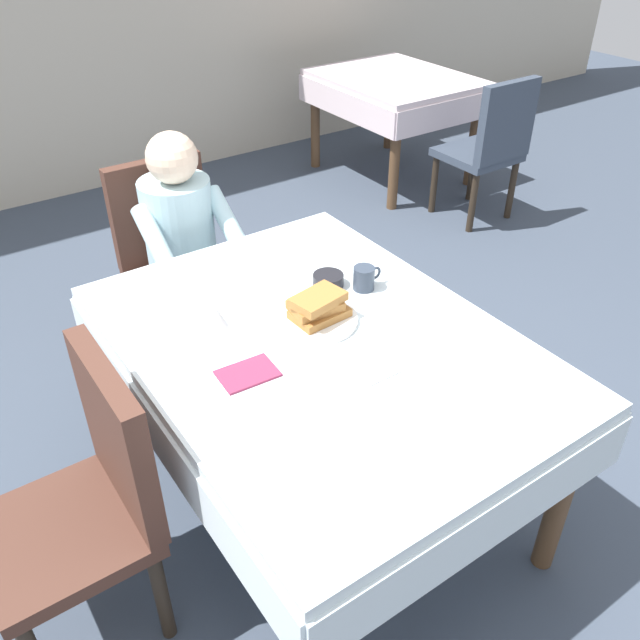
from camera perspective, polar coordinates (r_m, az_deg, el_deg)
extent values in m
plane|color=#3D4756|center=(2.60, -0.11, -14.91)|extent=(14.00, 14.00, 0.00)
cube|color=silver|center=(2.11, -0.13, -2.12)|extent=(1.10, 1.50, 0.04)
cube|color=silver|center=(1.79, 14.38, -16.96)|extent=(1.10, 0.01, 0.18)
cube|color=silver|center=(2.72, -9.22, 3.90)|extent=(1.10, 0.01, 0.18)
cube|color=silver|center=(2.00, -13.60, -10.05)|extent=(0.01, 1.50, 0.18)
cube|color=silver|center=(2.47, 10.55, 0.27)|extent=(0.01, 1.50, 0.18)
cylinder|color=brown|center=(2.29, 20.10, -13.76)|extent=(0.07, 0.07, 0.70)
cylinder|color=brown|center=(2.67, -16.85, -4.74)|extent=(0.07, 0.07, 0.70)
cylinder|color=brown|center=(2.99, 0.01, 1.60)|extent=(0.07, 0.07, 0.70)
cube|color=#4C2D23|center=(3.06, -11.63, 3.35)|extent=(0.44, 0.44, 0.05)
cube|color=#4C2D23|center=(3.11, -13.77, 9.08)|extent=(0.44, 0.06, 0.48)
cylinder|color=#2D2319|center=(3.11, -6.77, -0.59)|extent=(0.04, 0.04, 0.40)
cylinder|color=#2D2319|center=(3.00, -12.79, -2.84)|extent=(0.04, 0.04, 0.40)
cylinder|color=#2D2319|center=(3.38, -9.74, 2.31)|extent=(0.04, 0.04, 0.40)
cylinder|color=#2D2319|center=(3.28, -15.34, 0.35)|extent=(0.04, 0.04, 0.40)
cylinder|color=silver|center=(2.93, -12.05, 7.44)|extent=(0.30, 0.30, 0.46)
sphere|color=beige|center=(2.78, -12.71, 13.44)|extent=(0.21, 0.21, 0.21)
cylinder|color=silver|center=(2.84, -8.08, 8.57)|extent=(0.08, 0.29, 0.23)
cylinder|color=silver|center=(2.73, -14.04, 6.72)|extent=(0.08, 0.29, 0.23)
cylinder|color=#383D51|center=(3.04, -8.26, -1.00)|extent=(0.10, 0.10, 0.45)
cylinder|color=#383D51|center=(2.99, -10.96, -2.01)|extent=(0.10, 0.10, 0.45)
cube|color=#4C2D23|center=(2.09, -21.09, -16.74)|extent=(0.44, 0.44, 0.05)
cube|color=#4C2D23|center=(1.92, -17.06, -9.57)|extent=(0.06, 0.44, 0.48)
cylinder|color=#2D2319|center=(2.38, -25.52, -18.67)|extent=(0.04, 0.04, 0.40)
cylinder|color=#2D2319|center=(2.17, -13.49, -21.99)|extent=(0.04, 0.04, 0.40)
cylinder|color=#2D2319|center=(2.39, -17.03, -15.64)|extent=(0.04, 0.04, 0.40)
cylinder|color=white|center=(2.17, -0.40, 0.06)|extent=(0.28, 0.28, 0.02)
cube|color=#A36B33|center=(2.16, -0.04, 0.56)|extent=(0.18, 0.13, 0.03)
cube|color=#A36B33|center=(2.15, -0.39, 1.24)|extent=(0.17, 0.13, 0.03)
cube|color=#A36B33|center=(2.13, -0.17, 1.79)|extent=(0.19, 0.14, 0.03)
cylinder|color=#333D4C|center=(2.33, 3.79, 3.61)|extent=(0.08, 0.08, 0.08)
torus|color=#333D4C|center=(2.36, 4.76, 4.05)|extent=(0.05, 0.01, 0.05)
cylinder|color=black|center=(2.35, 0.71, 3.45)|extent=(0.11, 0.11, 0.04)
cone|color=silver|center=(2.15, -8.84, 0.17)|extent=(0.08, 0.08, 0.07)
cube|color=silver|center=(2.08, -4.42, -2.01)|extent=(0.03, 0.18, 0.00)
cube|color=silver|center=(2.26, 3.87, 1.27)|extent=(0.02, 0.20, 0.00)
cube|color=silver|center=(1.96, 6.02, -4.74)|extent=(0.15, 0.01, 0.00)
cube|color=#8C2D4C|center=(1.97, -6.24, -4.59)|extent=(0.18, 0.13, 0.01)
cube|color=silver|center=(5.03, 6.50, 19.94)|extent=(0.90, 1.10, 0.04)
cube|color=silver|center=(4.67, 10.99, 16.99)|extent=(0.90, 0.01, 0.18)
cube|color=silver|center=(5.48, 2.44, 20.13)|extent=(0.90, 0.01, 0.18)
cube|color=silver|center=(4.79, 2.02, 17.99)|extent=(0.01, 1.10, 0.18)
cube|color=silver|center=(5.36, 10.37, 19.32)|extent=(0.01, 1.10, 0.18)
cylinder|color=brown|center=(4.57, 6.44, 13.55)|extent=(0.07, 0.07, 0.70)
cylinder|color=brown|center=(5.07, 13.08, 15.01)|extent=(0.07, 0.07, 0.70)
cylinder|color=brown|center=(5.28, -0.41, 16.65)|extent=(0.07, 0.07, 0.70)
cylinder|color=brown|center=(5.71, 6.05, 17.87)|extent=(0.07, 0.07, 0.70)
cube|color=#384251|center=(4.54, 13.36, 13.70)|extent=(0.44, 0.44, 0.05)
cube|color=#384251|center=(4.33, 15.79, 16.08)|extent=(0.44, 0.06, 0.48)
cylinder|color=#2D2319|center=(4.62, 9.78, 11.45)|extent=(0.04, 0.04, 0.40)
cylinder|color=#2D2319|center=(4.86, 12.96, 12.28)|extent=(0.04, 0.04, 0.40)
cylinder|color=#2D2319|center=(4.39, 13.01, 9.81)|extent=(0.04, 0.04, 0.40)
cylinder|color=#2D2319|center=(4.64, 16.15, 10.73)|extent=(0.04, 0.04, 0.40)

